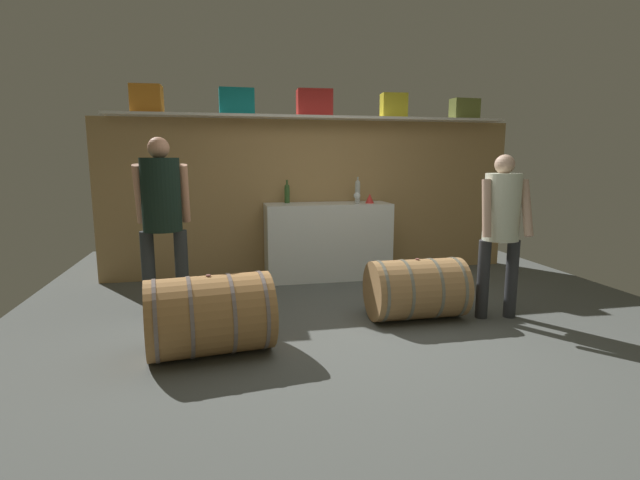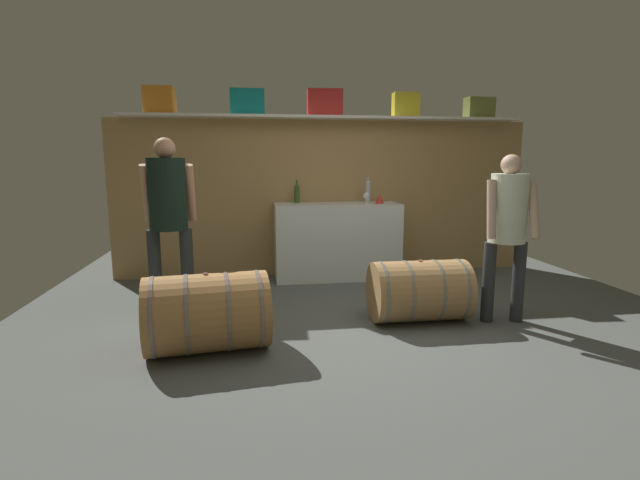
% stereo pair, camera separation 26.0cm
% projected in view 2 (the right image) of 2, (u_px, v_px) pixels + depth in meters
% --- Properties ---
extents(ground_plane, '(6.61, 7.72, 0.02)m').
position_uv_depth(ground_plane, '(350.00, 312.00, 4.70)').
color(ground_plane, '#555955').
extents(back_wall_panel, '(5.41, 0.10, 2.00)m').
position_uv_depth(back_wall_panel, '(325.00, 198.00, 6.18)').
color(back_wall_panel, tan).
rests_on(back_wall_panel, ground).
extents(high_shelf_board, '(4.97, 0.40, 0.03)m').
position_uv_depth(high_shelf_board, '(327.00, 118.00, 5.87)').
color(high_shelf_board, white).
rests_on(high_shelf_board, back_wall_panel).
extents(toolcase_orange, '(0.35, 0.26, 0.32)m').
position_uv_depth(toolcase_orange, '(160.00, 100.00, 5.56)').
color(toolcase_orange, orange).
rests_on(toolcase_orange, high_shelf_board).
extents(toolcase_teal, '(0.42, 0.26, 0.31)m').
position_uv_depth(toolcase_teal, '(247.00, 102.00, 5.70)').
color(toolcase_teal, '#0F8387').
rests_on(toolcase_teal, high_shelf_board).
extents(toolcase_red, '(0.44, 0.29, 0.32)m').
position_uv_depth(toolcase_red, '(325.00, 103.00, 5.83)').
color(toolcase_red, red).
rests_on(toolcase_red, high_shelf_board).
extents(toolcase_yellow, '(0.33, 0.22, 0.30)m').
position_uv_depth(toolcase_yellow, '(405.00, 105.00, 5.98)').
color(toolcase_yellow, yellow).
rests_on(toolcase_yellow, high_shelf_board).
extents(toolcase_olive, '(0.38, 0.21, 0.26)m').
position_uv_depth(toolcase_olive, '(479.00, 108.00, 6.13)').
color(toolcase_olive, olive).
rests_on(toolcase_olive, high_shelf_board).
extents(work_cabinet, '(1.57, 0.54, 0.96)m').
position_uv_depth(work_cabinet, '(337.00, 241.00, 5.97)').
color(work_cabinet, white).
rests_on(work_cabinet, ground).
extents(wine_bottle_green, '(0.07, 0.07, 0.29)m').
position_uv_depth(wine_bottle_green, '(297.00, 193.00, 5.95)').
color(wine_bottle_green, '#325728').
rests_on(wine_bottle_green, work_cabinet).
extents(wine_bottle_clear, '(0.07, 0.07, 0.32)m').
position_uv_depth(wine_bottle_clear, '(368.00, 191.00, 6.00)').
color(wine_bottle_clear, '#B9C1BE').
rests_on(wine_bottle_clear, work_cabinet).
extents(wine_glass, '(0.08, 0.08, 0.15)m').
position_uv_depth(wine_glass, '(366.00, 196.00, 5.77)').
color(wine_glass, white).
rests_on(wine_glass, work_cabinet).
extents(red_funnel, '(0.11, 0.11, 0.12)m').
position_uv_depth(red_funnel, '(380.00, 199.00, 5.86)').
color(red_funnel, red).
rests_on(red_funnel, work_cabinet).
extents(wine_barrel_near, '(1.01, 0.73, 0.63)m').
position_uv_depth(wine_barrel_near, '(207.00, 313.00, 3.68)').
color(wine_barrel_near, '#AE7A44').
rests_on(wine_barrel_near, ground).
extents(wine_barrel_far, '(0.89, 0.58, 0.58)m').
position_uv_depth(wine_barrel_far, '(419.00, 291.00, 4.39)').
color(wine_barrel_far, '#AA7D4D').
rests_on(wine_barrel_far, ground).
extents(winemaker_pouring, '(0.50, 0.42, 1.70)m').
position_uv_depth(winemaker_pouring, '(168.00, 207.00, 4.53)').
color(winemaker_pouring, '#2C3134').
rests_on(winemaker_pouring, ground).
extents(visitor_tasting, '(0.47, 0.40, 1.54)m').
position_uv_depth(visitor_tasting, '(508.00, 221.00, 4.26)').
color(visitor_tasting, '#2E2F33').
rests_on(visitor_tasting, ground).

